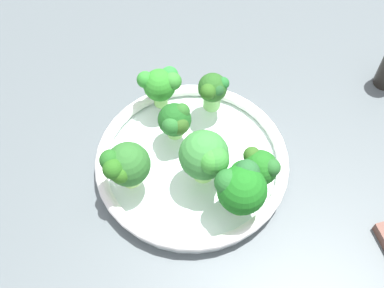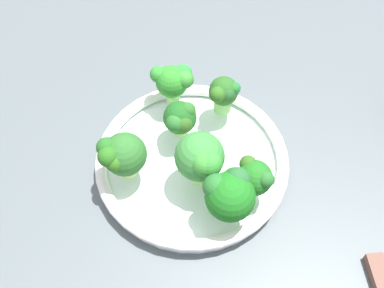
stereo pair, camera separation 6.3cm
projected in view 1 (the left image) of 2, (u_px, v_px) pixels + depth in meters
ground_plane at (203, 153)px, 70.75cm from camera, size 130.00×130.00×2.50cm
bowl at (192, 162)px, 66.63cm from camera, size 27.06×27.06×3.01cm
broccoli_floret_0 at (125, 165)px, 59.61cm from camera, size 6.28×6.03×7.02cm
broccoli_floret_1 at (259, 167)px, 60.33cm from camera, size 4.67×5.10×5.71cm
broccoli_floret_2 at (241, 186)px, 57.29cm from camera, size 6.83×6.56×7.76cm
broccoli_floret_3 at (213, 90)px, 67.13cm from camera, size 4.96×4.36×6.15cm
broccoli_floret_4 at (175, 121)px, 64.67cm from camera, size 5.10×4.67×5.68cm
broccoli_floret_5 at (206, 157)px, 59.50cm from camera, size 6.45×6.78×8.08cm
broccoli_floret_6 at (161, 84)px, 67.38cm from camera, size 5.28×6.23×6.39cm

